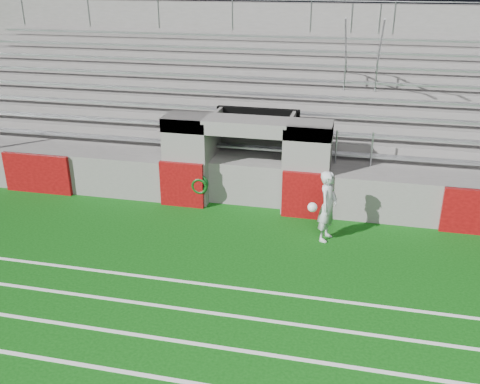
# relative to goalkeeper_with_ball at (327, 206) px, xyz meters

# --- Properties ---
(ground) EXTENTS (90.00, 90.00, 0.00)m
(ground) POSITION_rel_goalkeeper_with_ball_xyz_m (-2.47, -1.78, -0.93)
(ground) COLOR #0B440C
(ground) RESTS_ON ground
(stadium_structure) EXTENTS (26.00, 8.48, 5.42)m
(stadium_structure) POSITION_rel_goalkeeper_with_ball_xyz_m (-2.47, 6.19, 0.56)
(stadium_structure) COLOR slate
(stadium_structure) RESTS_ON ground
(goalkeeper_with_ball) EXTENTS (0.79, 0.78, 1.86)m
(goalkeeper_with_ball) POSITION_rel_goalkeeper_with_ball_xyz_m (0.00, 0.00, 0.00)
(goalkeeper_with_ball) COLOR silver
(goalkeeper_with_ball) RESTS_ON ground
(hose_coil) EXTENTS (0.52, 0.15, 0.59)m
(hose_coil) POSITION_rel_goalkeeper_with_ball_xyz_m (-3.72, 1.15, -0.20)
(hose_coil) COLOR #0B3812
(hose_coil) RESTS_ON ground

